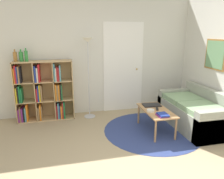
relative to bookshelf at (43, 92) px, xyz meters
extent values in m
cube|color=silver|center=(1.30, 0.21, 0.69)|extent=(7.20, 0.05, 2.60)
cube|color=white|center=(1.84, 0.17, 0.42)|extent=(0.94, 0.02, 2.07)
sphere|color=tan|center=(2.17, 0.15, 0.38)|extent=(0.04, 0.04, 0.04)
cube|color=silver|center=(3.43, -1.16, 0.69)|extent=(0.05, 5.68, 2.60)
cube|color=olive|center=(3.39, -0.96, 0.80)|extent=(0.02, 0.56, 0.60)
cube|color=#669366|center=(3.38, -0.96, 0.80)|extent=(0.01, 0.50, 0.54)
cylinder|color=navy|center=(2.06, -1.11, -0.61)|extent=(1.86, 1.86, 0.01)
cube|color=tan|center=(-0.53, 0.00, 0.02)|extent=(0.02, 0.34, 1.27)
cube|color=tan|center=(0.64, 0.00, 0.02)|extent=(0.02, 0.34, 1.27)
cube|color=tan|center=(0.05, 0.00, 0.65)|extent=(1.19, 0.34, 0.02)
cube|color=tan|center=(0.05, 0.00, -0.60)|extent=(1.19, 0.34, 0.02)
cube|color=tan|center=(0.05, 0.16, 0.02)|extent=(1.19, 0.02, 1.27)
cube|color=tan|center=(-0.14, 0.00, 0.02)|extent=(0.02, 0.32, 1.24)
cube|color=tan|center=(0.24, 0.00, 0.02)|extent=(0.02, 0.32, 1.24)
cube|color=tan|center=(0.05, 0.00, -0.18)|extent=(1.15, 0.32, 0.02)
cube|color=tan|center=(0.05, 0.00, 0.23)|extent=(1.15, 0.32, 0.02)
cube|color=#7F287A|center=(-0.50, -0.03, -0.46)|extent=(0.03, 0.27, 0.28)
cube|color=olive|center=(-0.47, -0.07, -0.44)|extent=(0.02, 0.19, 0.32)
cube|color=#7F287A|center=(-0.44, -0.04, -0.45)|extent=(0.03, 0.26, 0.29)
cube|color=black|center=(-0.40, -0.05, -0.45)|extent=(0.02, 0.24, 0.28)
cube|color=teal|center=(-0.37, -0.07, -0.45)|extent=(0.03, 0.20, 0.30)
cube|color=orange|center=(-0.34, -0.07, -0.41)|extent=(0.03, 0.21, 0.36)
cube|color=olive|center=(-0.11, -0.05, -0.45)|extent=(0.03, 0.24, 0.28)
cube|color=orange|center=(-0.07, -0.06, -0.42)|extent=(0.03, 0.21, 0.35)
cube|color=olive|center=(-0.04, -0.04, -0.44)|extent=(0.02, 0.26, 0.31)
cube|color=#B21E23|center=(0.27, -0.06, -0.44)|extent=(0.02, 0.22, 0.30)
cube|color=teal|center=(0.30, -0.07, -0.42)|extent=(0.03, 0.20, 0.34)
cube|color=navy|center=(0.33, -0.05, -0.45)|extent=(0.02, 0.25, 0.30)
cube|color=orange|center=(0.36, -0.07, -0.45)|extent=(0.03, 0.19, 0.29)
cube|color=#B21E23|center=(0.39, -0.07, -0.42)|extent=(0.02, 0.20, 0.35)
cube|color=#196B38|center=(0.43, -0.07, -0.41)|extent=(0.03, 0.20, 0.37)
cube|color=gold|center=(-0.50, -0.04, -0.02)|extent=(0.02, 0.25, 0.31)
cube|color=black|center=(-0.47, -0.07, 0.00)|extent=(0.02, 0.19, 0.35)
cube|color=#196B38|center=(-0.44, -0.04, 0.00)|extent=(0.03, 0.25, 0.35)
cube|color=#196B38|center=(-0.41, -0.04, -0.03)|extent=(0.03, 0.25, 0.30)
cube|color=#B21E23|center=(-0.11, -0.07, -0.03)|extent=(0.03, 0.21, 0.28)
cube|color=navy|center=(-0.08, -0.04, -0.01)|extent=(0.02, 0.25, 0.33)
cube|color=gold|center=(-0.05, -0.06, 0.00)|extent=(0.02, 0.22, 0.35)
cube|color=olive|center=(-0.02, -0.05, 0.00)|extent=(0.03, 0.24, 0.34)
cube|color=orange|center=(0.28, -0.07, 0.00)|extent=(0.03, 0.21, 0.35)
cube|color=olive|center=(0.31, -0.05, -0.01)|extent=(0.03, 0.24, 0.33)
cube|color=orange|center=(0.34, -0.04, -0.01)|extent=(0.03, 0.25, 0.33)
cube|color=black|center=(0.37, -0.06, 0.00)|extent=(0.02, 0.22, 0.34)
cube|color=#196B38|center=(0.40, -0.06, -0.01)|extent=(0.02, 0.22, 0.32)
cube|color=orange|center=(-0.50, -0.04, 0.39)|extent=(0.02, 0.26, 0.30)
cube|color=#B21E23|center=(-0.48, -0.05, 0.42)|extent=(0.03, 0.25, 0.35)
cube|color=navy|center=(-0.45, -0.05, 0.40)|extent=(0.02, 0.24, 0.33)
cube|color=olive|center=(-0.42, -0.05, 0.41)|extent=(0.03, 0.23, 0.33)
cube|color=black|center=(-0.39, -0.06, 0.40)|extent=(0.02, 0.22, 0.32)
cube|color=navy|center=(-0.10, -0.05, 0.40)|extent=(0.03, 0.23, 0.33)
cube|color=silver|center=(-0.07, -0.05, 0.39)|extent=(0.03, 0.23, 0.29)
cube|color=#B21E23|center=(-0.03, -0.03, 0.42)|extent=(0.03, 0.27, 0.36)
cube|color=teal|center=(0.27, -0.06, 0.42)|extent=(0.02, 0.22, 0.37)
cube|color=silver|center=(0.30, -0.04, 0.38)|extent=(0.02, 0.25, 0.28)
cube|color=#B21E23|center=(0.33, -0.07, 0.39)|extent=(0.02, 0.19, 0.30)
cube|color=#B21E23|center=(0.36, -0.03, 0.38)|extent=(0.02, 0.27, 0.29)
cube|color=teal|center=(0.39, -0.05, 0.40)|extent=(0.03, 0.23, 0.33)
cylinder|color=#B7B7BC|center=(0.98, -0.12, -0.61)|extent=(0.25, 0.25, 0.01)
cylinder|color=#B7B7BC|center=(0.98, -0.12, 0.26)|extent=(0.02, 0.02, 1.64)
cone|color=white|center=(0.98, -0.12, 1.08)|extent=(0.24, 0.24, 0.10)
cube|color=gray|center=(2.95, -1.09, -0.39)|extent=(0.86, 1.55, 0.45)
cube|color=gray|center=(3.30, -1.09, -0.24)|extent=(0.16, 1.55, 0.75)
cube|color=gray|center=(2.95, -1.79, -0.32)|extent=(0.86, 0.16, 0.59)
cube|color=gray|center=(2.95, -0.40, -0.32)|extent=(0.86, 0.16, 0.59)
cube|color=#82A478|center=(2.87, -1.40, -0.11)|extent=(0.66, 0.59, 0.10)
cube|color=#82A478|center=(2.87, -0.78, -0.11)|extent=(0.66, 0.59, 0.10)
cube|color=#AD7F51|center=(2.11, -1.13, -0.19)|extent=(0.46, 0.91, 0.02)
cylinder|color=#AD7F51|center=(1.92, -1.55, -0.41)|extent=(0.04, 0.04, 0.41)
cylinder|color=#AD7F51|center=(1.92, -0.72, -0.41)|extent=(0.04, 0.04, 0.41)
cylinder|color=#AD7F51|center=(2.30, -1.55, -0.41)|extent=(0.04, 0.04, 0.41)
cylinder|color=#AD7F51|center=(2.30, -0.72, -0.41)|extent=(0.04, 0.04, 0.41)
cube|color=black|center=(2.13, -0.87, -0.17)|extent=(0.36, 0.25, 0.02)
cylinder|color=silver|center=(1.97, -1.19, -0.16)|extent=(0.14, 0.14, 0.04)
cube|color=#7F287A|center=(2.08, -1.44, -0.18)|extent=(0.16, 0.21, 0.01)
cube|color=navy|center=(2.10, -1.44, -0.16)|extent=(0.16, 0.21, 0.03)
cube|color=black|center=(2.14, -1.11, -0.17)|extent=(0.10, 0.16, 0.02)
cylinder|color=olive|center=(-0.46, -0.01, 0.76)|extent=(0.08, 0.08, 0.19)
cylinder|color=olive|center=(-0.46, -0.01, 0.88)|extent=(0.03, 0.03, 0.05)
cylinder|color=#2D8438|center=(-0.35, 0.01, 0.76)|extent=(0.08, 0.08, 0.19)
cylinder|color=#2D8438|center=(-0.35, 0.01, 0.88)|extent=(0.03, 0.03, 0.05)
cylinder|color=#2D8438|center=(-0.25, -0.02, 0.77)|extent=(0.07, 0.07, 0.21)
cylinder|color=#2D8438|center=(-0.25, -0.02, 0.90)|extent=(0.03, 0.03, 0.05)
camera|label=1|loc=(0.40, -4.70, 1.25)|focal=35.00mm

